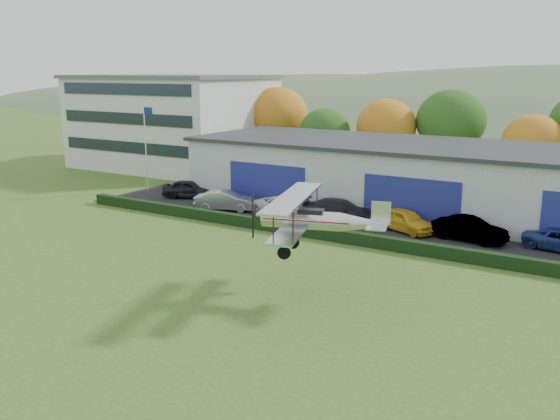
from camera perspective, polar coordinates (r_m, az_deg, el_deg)
The scene contains 15 objects.
ground at distance 27.72m, azimuth -13.74°, elevation -10.34°, with size 300.00×300.00×0.00m, color #3C571B.
apron at distance 43.04m, azimuth 9.32°, elevation -1.59°, with size 48.00×9.00×0.05m, color black.
hedge at distance 38.68m, azimuth 6.66°, elevation -2.62°, with size 46.00×0.60×0.80m, color black.
hangar at distance 48.31m, azimuth 14.76°, elevation 2.96°, with size 40.60×12.60×5.30m.
office_block at distance 70.41m, azimuth -10.17°, elevation 8.39°, with size 20.60×15.60×10.40m.
flagpole at distance 55.45m, azimuth -12.68°, elevation 6.57°, with size 1.05×0.10×8.00m.
tree_belt at distance 61.14m, azimuth 14.63°, elevation 7.84°, with size 75.70×13.22×10.12m.
distant_hills at distance 161.14m, azimuth 22.79°, elevation 3.65°, with size 430.00×196.00×56.00m.
car_0 at distance 52.44m, azimuth -8.66°, elevation 2.01°, with size 1.86×4.63×1.58m, color black.
car_1 at distance 47.39m, azimuth -5.25°, elevation 0.92°, with size 1.68×4.83×1.59m, color silver.
car_2 at distance 44.59m, azimuth 0.57°, elevation 0.19°, with size 2.63×5.70×1.58m, color silver.
car_3 at distance 43.77m, azimuth 5.79°, elevation -0.08°, with size 2.32×5.71×1.66m, color black.
car_4 at distance 41.93m, azimuth 11.87°, elevation -0.96°, with size 1.84×4.57×1.56m, color gold.
car_5 at distance 40.63m, azimuth 17.67°, elevation -1.76°, with size 1.66×4.75×1.57m, color gray.
biplane at distance 28.77m, azimuth 3.16°, elevation -0.81°, with size 6.85×7.75×2.90m.
Camera 1 is at (18.31, -17.73, 10.90)m, focal length 38.22 mm.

